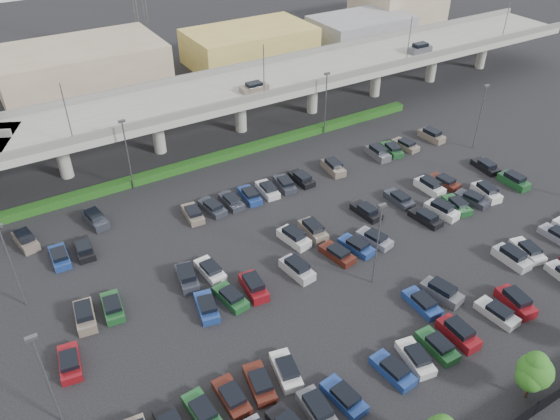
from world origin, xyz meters
name	(u,v)px	position (x,y,z in m)	size (l,w,h in m)	color
ground	(330,243)	(0.00, 0.00, 0.00)	(280.00, 280.00, 0.00)	black
overpass	(210,97)	(-0.18, 31.97, 6.97)	(150.00, 13.00, 15.80)	gray
hedge	(234,153)	(0.00, 25.00, 0.55)	(66.00, 1.60, 1.10)	#183E12
fence	(527,415)	(-0.05, -28.00, 0.90)	(70.00, 0.10, 2.00)	black
tree_row	(527,378)	(0.70, -26.53, 3.52)	(65.07, 3.66, 5.94)	#332316
parked_cars	(347,257)	(-0.31, -3.72, 0.62)	(63.02, 41.65, 1.67)	#2A2D37
light_poles	(292,202)	(-4.13, 2.00, 6.24)	(66.90, 48.38, 10.30)	#4C4C51
distant_buildings	(204,50)	(12.38, 61.81, 3.74)	(138.00, 24.00, 9.00)	gray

